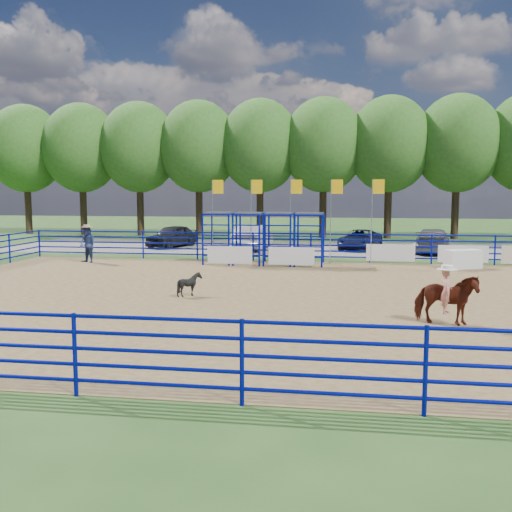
% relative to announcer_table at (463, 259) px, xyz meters
% --- Properties ---
extents(ground, '(120.00, 120.00, 0.00)m').
position_rel_announcer_table_xyz_m(ground, '(-7.22, -8.51, -0.46)').
color(ground, '#365923').
rests_on(ground, ground).
extents(arena_dirt, '(30.00, 20.00, 0.02)m').
position_rel_announcer_table_xyz_m(arena_dirt, '(-7.22, -8.51, -0.45)').
color(arena_dirt, olive).
rests_on(arena_dirt, ground).
extents(gravel_strip, '(40.00, 10.00, 0.01)m').
position_rel_announcer_table_xyz_m(gravel_strip, '(-7.22, 8.49, -0.45)').
color(gravel_strip, slate).
rests_on(gravel_strip, ground).
extents(announcer_table, '(1.81, 1.39, 0.88)m').
position_rel_announcer_table_xyz_m(announcer_table, '(0.00, 0.00, 0.00)').
color(announcer_table, silver).
rests_on(announcer_table, arena_dirt).
extents(horse_and_rider, '(1.77, 1.03, 2.25)m').
position_rel_announcer_table_xyz_m(horse_and_rider, '(-2.79, -11.95, 0.36)').
color(horse_and_rider, maroon).
rests_on(horse_and_rider, arena_dirt).
extents(calf, '(0.77, 0.69, 0.84)m').
position_rel_announcer_table_xyz_m(calf, '(-10.78, -8.90, -0.02)').
color(calf, black).
rests_on(calf, arena_dirt).
extents(spectator_cowboy, '(1.11, 1.00, 1.91)m').
position_rel_announcer_table_xyz_m(spectator_cowboy, '(-18.37, -0.67, 0.51)').
color(spectator_cowboy, navy).
rests_on(spectator_cowboy, arena_dirt).
extents(car_a, '(2.94, 4.51, 1.43)m').
position_rel_announcer_table_xyz_m(car_a, '(-16.62, 8.10, 0.27)').
color(car_a, black).
rests_on(car_a, gravel_strip).
extents(car_b, '(1.95, 4.78, 1.54)m').
position_rel_announcer_table_xyz_m(car_b, '(-11.12, 7.11, 0.32)').
color(car_b, gray).
rests_on(car_b, gravel_strip).
extents(car_c, '(3.14, 4.83, 1.24)m').
position_rel_announcer_table_xyz_m(car_c, '(-4.54, 8.29, 0.17)').
color(car_c, black).
rests_on(car_c, gravel_strip).
extents(car_d, '(2.86, 5.19, 1.42)m').
position_rel_announcer_table_xyz_m(car_d, '(-0.35, 7.02, 0.26)').
color(car_d, '#525254').
rests_on(car_d, gravel_strip).
extents(perimeter_fence, '(30.10, 20.10, 1.50)m').
position_rel_announcer_table_xyz_m(perimeter_fence, '(-7.22, -8.51, 0.29)').
color(perimeter_fence, '#0710A6').
rests_on(perimeter_fence, ground).
extents(chute_assembly, '(19.32, 2.41, 4.20)m').
position_rel_announcer_table_xyz_m(chute_assembly, '(-9.12, 0.32, 0.80)').
color(chute_assembly, '#0710A6').
rests_on(chute_assembly, ground).
extents(treeline, '(56.40, 6.40, 11.24)m').
position_rel_announcer_table_xyz_m(treeline, '(-7.22, 17.49, 7.08)').
color(treeline, '#3F2B19').
rests_on(treeline, ground).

